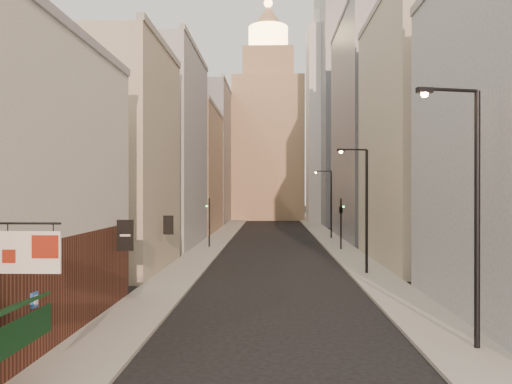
# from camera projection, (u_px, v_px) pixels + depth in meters

# --- Properties ---
(sidewalk_left) EXTENTS (3.00, 140.00, 0.15)m
(sidewalk_left) POSITION_uv_depth(u_px,v_px,m) (224.00, 234.00, 64.89)
(sidewalk_left) COLOR #99968D
(sidewalk_left) RESTS_ON ground
(sidewalk_right) EXTENTS (3.00, 140.00, 0.15)m
(sidewalk_right) POSITION_uv_depth(u_px,v_px,m) (324.00, 234.00, 64.48)
(sidewalk_right) COLOR #99968D
(sidewalk_right) RESTS_ON ground
(left_bldg_beige) EXTENTS (8.00, 12.00, 16.00)m
(left_bldg_beige) POSITION_uv_depth(u_px,v_px,m) (110.00, 160.00, 36.06)
(left_bldg_beige) COLOR tan
(left_bldg_beige) RESTS_ON ground
(left_bldg_grey) EXTENTS (8.00, 16.00, 20.00)m
(left_bldg_grey) POSITION_uv_depth(u_px,v_px,m) (159.00, 150.00, 52.05)
(left_bldg_grey) COLOR gray
(left_bldg_grey) RESTS_ON ground
(left_bldg_tan) EXTENTS (8.00, 18.00, 17.00)m
(left_bldg_tan) POSITION_uv_depth(u_px,v_px,m) (188.00, 171.00, 70.04)
(left_bldg_tan) COLOR #A07D5B
(left_bldg_tan) RESTS_ON ground
(left_bldg_wingrid) EXTENTS (8.00, 20.00, 24.00)m
(left_bldg_wingrid) POSITION_uv_depth(u_px,v_px,m) (207.00, 156.00, 90.02)
(left_bldg_wingrid) COLOR gray
(left_bldg_wingrid) RESTS_ON ground
(right_bldg_beige) EXTENTS (8.00, 16.00, 20.00)m
(right_bldg_beige) POSITION_uv_depth(u_px,v_px,m) (427.00, 137.00, 39.29)
(right_bldg_beige) COLOR tan
(right_bldg_beige) RESTS_ON ground
(right_bldg_wingrid) EXTENTS (8.00, 20.00, 26.00)m
(right_bldg_wingrid) POSITION_uv_depth(u_px,v_px,m) (375.00, 130.00, 59.27)
(right_bldg_wingrid) COLOR gray
(right_bldg_wingrid) RESTS_ON ground
(highrise) EXTENTS (21.00, 23.00, 51.20)m
(highrise) POSITION_uv_depth(u_px,v_px,m) (376.00, 77.00, 87.02)
(highrise) COLOR gray
(highrise) RESTS_ON ground
(clock_tower) EXTENTS (14.00, 14.00, 44.90)m
(clock_tower) POSITION_uv_depth(u_px,v_px,m) (268.00, 132.00, 101.65)
(clock_tower) COLOR #A07D5B
(clock_tower) RESTS_ON ground
(white_tower) EXTENTS (8.00, 8.00, 41.50)m
(white_tower) POSITION_uv_depth(u_px,v_px,m) (330.00, 117.00, 87.30)
(white_tower) COLOR silver
(white_tower) RESTS_ON ground
(streetlamp_near) EXTENTS (2.41, 0.76, 9.36)m
(streetlamp_near) POSITION_uv_depth(u_px,v_px,m) (471.00, 202.00, 17.69)
(streetlamp_near) COLOR black
(streetlamp_near) RESTS_ON ground
(streetlamp_mid) EXTENTS (2.19, 0.81, 8.58)m
(streetlamp_mid) POSITION_uv_depth(u_px,v_px,m) (364.00, 203.00, 33.85)
(streetlamp_mid) COLOR black
(streetlamp_mid) RESTS_ON ground
(streetlamp_far) EXTENTS (2.13, 0.34, 8.11)m
(streetlamp_far) POSITION_uv_depth(u_px,v_px,m) (329.00, 200.00, 59.00)
(streetlamp_far) COLOR black
(streetlamp_far) RESTS_ON ground
(traffic_light_left) EXTENTS (0.53, 0.39, 5.00)m
(traffic_light_left) POSITION_uv_depth(u_px,v_px,m) (209.00, 214.00, 49.60)
(traffic_light_left) COLOR black
(traffic_light_left) RESTS_ON ground
(traffic_light_right) EXTENTS (0.62, 0.59, 5.00)m
(traffic_light_right) POSITION_uv_depth(u_px,v_px,m) (341.00, 211.00, 47.65)
(traffic_light_right) COLOR black
(traffic_light_right) RESTS_ON ground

